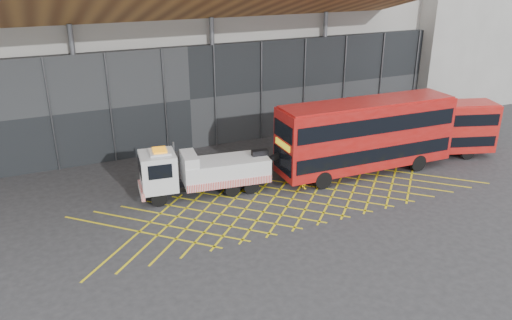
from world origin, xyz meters
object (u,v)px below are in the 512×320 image
bus_towed (366,133)px  bus_second (427,127)px  recovery_truck (201,171)px  worker (304,176)px

bus_towed → bus_second: bus_towed is taller
recovery_truck → bus_second: bearing=4.4°
recovery_truck → worker: bearing=-10.5°
recovery_truck → bus_towed: (11.51, -1.45, 1.31)m
recovery_truck → bus_second: size_ratio=0.94×
bus_towed → bus_second: 6.15m
bus_towed → worker: 5.55m
recovery_truck → worker: (6.37, -2.03, -0.71)m
recovery_truck → worker: size_ratio=5.74×
bus_second → worker: bearing=-155.4°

